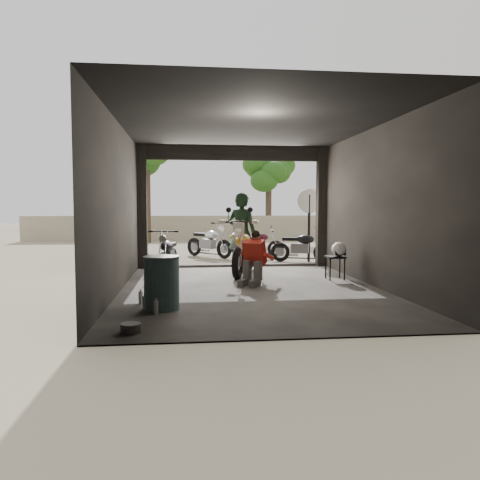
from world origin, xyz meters
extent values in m
plane|color=#7A6D56|center=(0.00, 0.00, 0.00)|extent=(80.00, 80.00, 0.00)
cube|color=#2D2B28|center=(0.00, 0.00, 0.01)|extent=(5.00, 7.00, 0.02)
plane|color=black|center=(0.00, 0.00, 3.20)|extent=(7.00, 7.00, 0.00)
cube|color=black|center=(0.00, -3.50, 1.60)|extent=(5.00, 0.02, 3.20)
cube|color=black|center=(-2.50, 0.00, 1.60)|extent=(0.02, 7.00, 3.20)
cube|color=black|center=(2.50, 0.00, 1.60)|extent=(0.02, 7.00, 3.20)
cube|color=black|center=(-2.38, 3.38, 1.60)|extent=(0.24, 0.24, 3.20)
cube|color=black|center=(2.38, 3.38, 1.60)|extent=(0.24, 0.24, 3.20)
cube|color=black|center=(0.00, 3.42, 3.02)|extent=(5.00, 0.16, 0.36)
cube|color=#2D2B28|center=(0.00, 3.50, 0.04)|extent=(5.00, 0.25, 0.08)
cube|color=gray|center=(0.00, 14.00, 0.60)|extent=(18.00, 0.30, 1.20)
cylinder|color=#382B1E|center=(-3.00, 12.50, 1.79)|extent=(0.30, 0.30, 3.58)
ellipsoid|color=#1E4C14|center=(-3.00, 12.50, 4.03)|extent=(2.20, 2.20, 3.14)
cylinder|color=#382B1E|center=(2.80, 14.00, 1.60)|extent=(0.30, 0.30, 3.20)
ellipsoid|color=#1E4C14|center=(2.80, 14.00, 3.60)|extent=(2.20, 2.20, 2.80)
imported|color=black|center=(0.07, 2.09, 0.98)|extent=(0.85, 0.76, 1.95)
cube|color=black|center=(2.00, 0.97, 0.51)|extent=(0.39, 0.39, 0.04)
cylinder|color=black|center=(1.84, 0.81, 0.26)|extent=(0.03, 0.03, 0.51)
cylinder|color=black|center=(2.16, 0.81, 0.26)|extent=(0.03, 0.03, 0.51)
cylinder|color=black|center=(1.84, 1.13, 0.26)|extent=(0.03, 0.03, 0.51)
cylinder|color=black|center=(2.16, 1.13, 0.26)|extent=(0.03, 0.03, 0.51)
ellipsoid|color=silver|center=(2.06, 0.91, 0.69)|extent=(0.43, 0.44, 0.31)
cylinder|color=#3C6165|center=(-1.63, -1.67, 0.42)|extent=(0.57, 0.57, 0.84)
cylinder|color=black|center=(2.35, 4.52, 0.99)|extent=(0.08, 0.08, 1.97)
cylinder|color=white|center=(2.35, 4.50, 1.79)|extent=(0.72, 0.03, 0.72)
camera|label=1|loc=(-1.23, -8.94, 1.60)|focal=35.00mm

